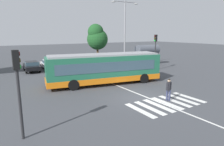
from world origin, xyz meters
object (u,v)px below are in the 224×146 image
at_px(parked_car_champagne, 70,62).
at_px(bus_stop_shelter, 147,50).
at_px(parked_car_black, 32,66).
at_px(parked_car_charcoal, 100,60).
at_px(city_transit_bus, 105,68).
at_px(traffic_light_near_corner, 18,80).
at_px(background_tree_right, 97,37).
at_px(pedestrian_crossing_street, 169,88).
at_px(parked_car_white, 49,64).
at_px(twin_arm_street_lamp, 125,28).
at_px(parked_car_blue, 86,61).
at_px(traffic_light_far_corner, 155,47).

height_order(parked_car_champagne, bus_stop_shelter, bus_stop_shelter).
xyz_separation_m(parked_car_black, parked_car_charcoal, (10.77, 0.30, 0.00)).
bearing_deg(city_transit_bus, traffic_light_near_corner, -141.10).
height_order(bus_stop_shelter, background_tree_right, background_tree_right).
distance_m(pedestrian_crossing_street, bus_stop_shelter, 17.10).
height_order(pedestrian_crossing_street, parked_car_white, pedestrian_crossing_street).
height_order(city_transit_bus, traffic_light_near_corner, traffic_light_near_corner).
distance_m(parked_car_white, background_tree_right, 10.68).
distance_m(twin_arm_street_lamp, background_tree_right, 8.44).
relative_size(traffic_light_near_corner, background_tree_right, 0.65).
xyz_separation_m(city_transit_bus, traffic_light_near_corner, (-8.77, -7.07, 1.35)).
xyz_separation_m(parked_car_black, parked_car_blue, (8.05, 0.18, 0.00)).
relative_size(parked_car_black, parked_car_champagne, 1.02).
relative_size(parked_car_white, parked_car_champagne, 1.01).
height_order(parked_car_white, traffic_light_near_corner, traffic_light_near_corner).
distance_m(parked_car_white, parked_car_blue, 5.62).
bearing_deg(twin_arm_street_lamp, city_transit_bus, -137.80).
bearing_deg(bus_stop_shelter, pedestrian_crossing_street, -126.65).
bearing_deg(parked_car_charcoal, parked_car_black, -178.39).
bearing_deg(parked_car_white, parked_car_champagne, -3.53).
height_order(parked_car_champagne, background_tree_right, background_tree_right).
bearing_deg(bus_stop_shelter, parked_car_black, 165.15).
xyz_separation_m(parked_car_white, parked_car_blue, (5.62, -0.12, 0.00)).
bearing_deg(city_transit_bus, background_tree_right, 64.67).
bearing_deg(parked_car_white, background_tree_right, 19.15).
height_order(city_transit_bus, parked_car_black, city_transit_bus).
relative_size(parked_car_champagne, parked_car_charcoal, 1.00).
bearing_deg(background_tree_right, parked_car_charcoal, -109.60).
bearing_deg(traffic_light_far_corner, pedestrian_crossing_street, -129.48).
xyz_separation_m(city_transit_bus, parked_car_champagne, (0.43, 11.22, -0.82)).
height_order(parked_car_blue, traffic_light_near_corner, traffic_light_near_corner).
relative_size(pedestrian_crossing_street, traffic_light_near_corner, 0.40).
bearing_deg(bus_stop_shelter, parked_car_white, 161.66).
height_order(parked_car_black, parked_car_charcoal, same).
bearing_deg(parked_car_charcoal, background_tree_right, 70.40).
height_order(parked_car_charcoal, background_tree_right, background_tree_right).
xyz_separation_m(city_transit_bus, parked_car_white, (-2.54, 11.41, -0.82)).
xyz_separation_m(parked_car_black, bus_stop_shelter, (16.69, -4.42, 1.65)).
distance_m(city_transit_bus, traffic_light_far_corner, 9.94).
bearing_deg(bus_stop_shelter, parked_car_champagne, 158.07).
relative_size(parked_car_charcoal, twin_arm_street_lamp, 0.48).
xyz_separation_m(parked_car_champagne, parked_car_charcoal, (5.36, 0.19, 0.00)).
xyz_separation_m(parked_car_white, background_tree_right, (9.50, 3.30, 3.60)).
relative_size(twin_arm_street_lamp, background_tree_right, 1.42).
xyz_separation_m(parked_car_charcoal, bus_stop_shelter, (5.92, -4.73, 1.65)).
distance_m(traffic_light_near_corner, bus_stop_shelter, 24.68).
height_order(pedestrian_crossing_street, twin_arm_street_lamp, twin_arm_street_lamp).
xyz_separation_m(traffic_light_near_corner, twin_arm_street_lamp, (15.81, 13.46, 2.85)).
height_order(parked_car_black, parked_car_champagne, same).
xyz_separation_m(parked_car_champagne, twin_arm_street_lamp, (6.61, -4.84, 5.02)).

